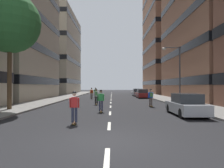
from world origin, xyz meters
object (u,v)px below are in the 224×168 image
Objects in this scene: skater_2 at (75,106)px; skater_5 at (97,95)px; street_tree_near at (11,23)px; skater_1 at (102,99)px; skater_0 at (152,96)px; parked_car_near at (143,94)px; parked_car_mid at (187,105)px; skater_4 at (92,92)px; streetlamp_right at (178,68)px; skater_3 at (96,92)px; parked_car_far at (138,93)px.

skater_2 is 11.78m from skater_5.
skater_1 is (7.68, -0.94, -6.35)m from street_tree_near.
skater_1 is 1.00× the size of skater_2.
skater_0 is at bearing 58.08° from skater_2.
parked_car_near and parked_car_mid have the same top height.
skater_4 is at bearing 93.24° from skater_2.
street_tree_near reaches higher than skater_0.
street_tree_near is 1.50× the size of streetlamp_right.
parked_car_near is 0.68× the size of streetlamp_right.
parked_car_mid is at bearing -71.01° from skater_3.
streetlamp_right is at bearing -78.52° from parked_car_near.
streetlamp_right is 17.88m from skater_3.
parked_car_near is 0.45× the size of street_tree_near.
parked_car_far is 12.32m from skater_4.
parked_car_near is 2.47× the size of skater_1.
skater_3 is 1.00× the size of skater_5.
skater_1 reaches higher than parked_car_far.
skater_0 and skater_2 have the same top height.
skater_2 is at bearing -121.92° from skater_0.
skater_5 is at bearing -118.24° from parked_car_near.
skater_4 is at bearing 98.32° from skater_5.
skater_1 is (-6.05, -19.39, 0.29)m from parked_car_near.
skater_0 is (12.39, 3.25, -6.32)m from street_tree_near.
parked_car_mid is at bearing -90.00° from parked_car_near.
streetlamp_right is at bearing -82.73° from parked_car_far.
skater_2 is 22.58m from skater_4.
parked_car_mid is at bearing -66.23° from skater_4.
skater_5 is at bearing 97.44° from skater_1.
skater_1 is 22.01m from skater_3.
parked_car_mid is 2.47× the size of skater_3.
skater_4 is (-8.48, -8.93, 0.32)m from parked_car_far.
skater_2 is (-9.55, -13.05, -3.15)m from streetlamp_right.
parked_car_near is at bearing 72.68° from skater_1.
skater_5 is at bearing -85.16° from skater_3.
streetlamp_right is at bearing -41.26° from skater_4.
skater_5 reaches higher than parked_car_far.
parked_car_near is 23.94m from street_tree_near.
street_tree_near is 11.00m from skater_2.
parked_car_far is 2.47× the size of skater_0.
skater_0 is 1.00× the size of skater_5.
skater_2 is 1.00× the size of skater_3.
skater_1 is at bearing -84.38° from skater_3.
parked_car_near is 2.47× the size of skater_5.
streetlamp_right reaches higher than skater_3.
skater_1 is at bearing -107.32° from parked_car_near.
skater_3 is (-10.55, 14.08, -3.15)m from streetlamp_right.
skater_3 reaches higher than parked_car_mid.
street_tree_near is (-13.73, -18.46, 6.64)m from parked_car_near.
skater_5 is (-0.85, 6.54, 0.03)m from skater_1.
street_tree_near is 5.48× the size of skater_0.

